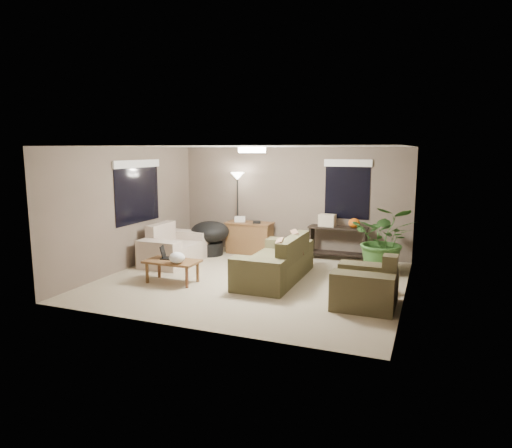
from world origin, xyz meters
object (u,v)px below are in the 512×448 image
at_px(main_sofa, 277,264).
at_px(loveseat, 173,249).
at_px(floor_lamp, 237,186).
at_px(coffee_table, 172,264).
at_px(armchair, 366,287).
at_px(houseplant, 384,247).
at_px(cat_scratching_post, 389,282).
at_px(papasan_chair, 210,235).
at_px(desk, 250,238).
at_px(console_table, 338,241).

bearing_deg(main_sofa, loveseat, 170.54).
bearing_deg(main_sofa, floor_lamp, 130.61).
bearing_deg(coffee_table, main_sofa, 27.41).
relative_size(armchair, houseplant, 0.73).
height_order(main_sofa, cat_scratching_post, main_sofa).
height_order(loveseat, coffee_table, loveseat).
height_order(papasan_chair, cat_scratching_post, papasan_chair).
bearing_deg(houseplant, papasan_chair, 177.84).
bearing_deg(floor_lamp, papasan_chair, -128.84).
xyz_separation_m(coffee_table, cat_scratching_post, (3.82, 0.77, -0.14)).
xyz_separation_m(coffee_table, floor_lamp, (0.08, 2.84, 1.24)).
distance_m(main_sofa, desk, 2.27).
relative_size(main_sofa, armchair, 2.20).
bearing_deg(armchair, cat_scratching_post, 69.15).
xyz_separation_m(loveseat, houseplant, (4.37, 0.80, 0.23)).
xyz_separation_m(loveseat, cat_scratching_post, (4.61, -0.56, -0.08)).
xyz_separation_m(coffee_table, papasan_chair, (-0.38, 2.27, 0.11)).
bearing_deg(console_table, desk, -176.42).
bearing_deg(floor_lamp, coffee_table, -91.66).
distance_m(loveseat, desk, 1.88).
relative_size(main_sofa, houseplant, 1.61).
bearing_deg(armchair, main_sofa, 153.47).
distance_m(loveseat, floor_lamp, 2.18).
distance_m(coffee_table, cat_scratching_post, 3.90).
xyz_separation_m(loveseat, papasan_chair, (0.41, 0.94, 0.17)).
height_order(coffee_table, papasan_chair, papasan_chair).
distance_m(coffee_table, papasan_chair, 2.30).
distance_m(desk, floor_lamp, 1.27).
height_order(armchair, cat_scratching_post, armchair).
bearing_deg(desk, papasan_chair, -149.22).
bearing_deg(desk, houseplant, -11.29).
xyz_separation_m(main_sofa, loveseat, (-2.53, 0.42, 0.00)).
relative_size(console_table, cat_scratching_post, 2.60).
xyz_separation_m(armchair, desk, (-3.11, 2.74, 0.08)).
relative_size(desk, houseplant, 0.81).
height_order(desk, houseplant, houseplant).
distance_m(armchair, desk, 4.14).
bearing_deg(floor_lamp, main_sofa, -49.39).
height_order(floor_lamp, cat_scratching_post, floor_lamp).
bearing_deg(papasan_chair, floor_lamp, 51.16).
relative_size(armchair, desk, 0.91).
distance_m(loveseat, cat_scratching_post, 4.65).
bearing_deg(main_sofa, houseplant, 33.51).
height_order(main_sofa, coffee_table, main_sofa).
distance_m(console_table, floor_lamp, 2.69).
height_order(main_sofa, console_table, main_sofa).
height_order(houseplant, cat_scratching_post, houseplant).
height_order(papasan_chair, floor_lamp, floor_lamp).
bearing_deg(floor_lamp, houseplant, -11.61).
distance_m(floor_lamp, houseplant, 3.73).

